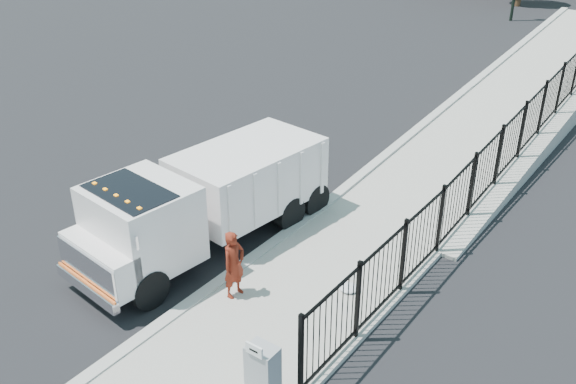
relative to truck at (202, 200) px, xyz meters
The scene contains 10 objects.
ground 2.16m from the truck, 31.03° to the right, with size 120.00×120.00×0.00m, color black.
sidewalk 4.60m from the truck, 40.46° to the right, with size 3.55×12.00×0.12m, color #9E998E.
curb 3.45m from the truck, 63.47° to the right, with size 0.30×12.00×0.16m, color #ADAAA3.
ramp 15.61m from the truck, 76.80° to the left, with size 3.95×24.00×1.70m, color #9E998E.
iron_fence 12.21m from the truck, 65.93° to the left, with size 0.10×28.00×1.80m, color black.
truck is the anchor object (origin of this frame).
worker 2.42m from the truck, 31.05° to the right, with size 0.59×0.39×1.62m, color maroon.
utility_cabinet 5.69m from the truck, 36.83° to the right, with size 0.55×0.40×1.25m, color gray.
arrow_sign 5.79m from the truck, 38.58° to the right, with size 0.35×0.04×0.22m, color white.
debris 4.24m from the truck, ahead, with size 0.44×0.44×0.11m, color silver.
Camera 1 is at (8.49, -9.21, 8.96)m, focal length 40.00 mm.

